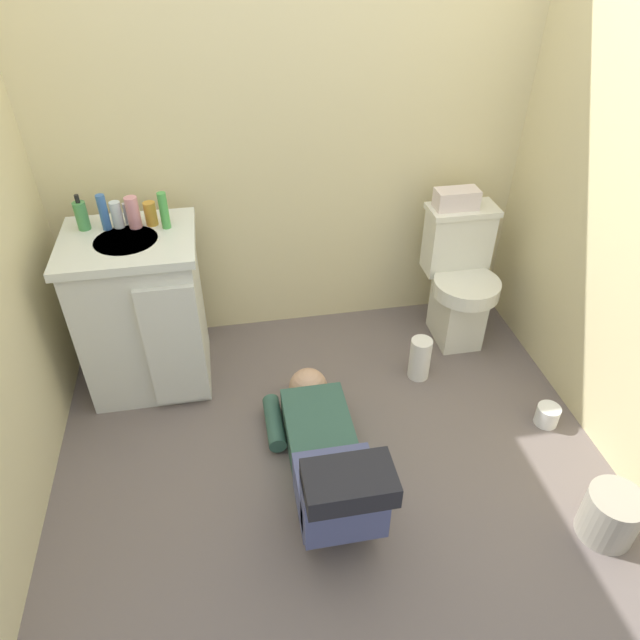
{
  "coord_description": "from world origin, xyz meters",
  "views": [
    {
      "loc": [
        -0.36,
        -1.78,
        2.06
      ],
      "look_at": [
        0.03,
        0.33,
        0.45
      ],
      "focal_mm": 32.32,
      "sensor_mm": 36.0,
      "label": 1
    }
  ],
  "objects_px": {
    "bottle_green": "(164,211)",
    "soap_dispenser": "(82,215)",
    "vanity_cabinet": "(143,311)",
    "bottle_blue": "(104,212)",
    "bottle_clear": "(117,215)",
    "person_plumber": "(327,457)",
    "toilet": "(459,279)",
    "paper_towel_roll": "(420,358)",
    "toilet_paper_roll": "(547,415)",
    "bottle_pink": "(133,212)",
    "trash_can": "(611,515)",
    "tissue_box": "(457,199)",
    "bottle_amber": "(151,214)",
    "faucet": "(126,213)"
  },
  "relations": [
    {
      "from": "bottle_clear",
      "to": "trash_can",
      "type": "bearing_deg",
      "value": -37.03
    },
    {
      "from": "bottle_clear",
      "to": "bottle_amber",
      "type": "relative_size",
      "value": 1.12
    },
    {
      "from": "toilet",
      "to": "paper_towel_roll",
      "type": "relative_size",
      "value": 3.19
    },
    {
      "from": "toilet",
      "to": "soap_dispenser",
      "type": "bearing_deg",
      "value": 178.35
    },
    {
      "from": "faucet",
      "to": "toilet_paper_roll",
      "type": "distance_m",
      "value": 2.19
    },
    {
      "from": "bottle_clear",
      "to": "bottle_blue",
      "type": "bearing_deg",
      "value": -169.48
    },
    {
      "from": "faucet",
      "to": "bottle_amber",
      "type": "xyz_separation_m",
      "value": [
        0.11,
        -0.03,
        0.0
      ]
    },
    {
      "from": "bottle_green",
      "to": "soap_dispenser",
      "type": "bearing_deg",
      "value": 171.72
    },
    {
      "from": "faucet",
      "to": "toilet_paper_roll",
      "type": "relative_size",
      "value": 0.91
    },
    {
      "from": "toilet",
      "to": "paper_towel_roll",
      "type": "distance_m",
      "value": 0.5
    },
    {
      "from": "bottle_pink",
      "to": "toilet_paper_roll",
      "type": "relative_size",
      "value": 1.33
    },
    {
      "from": "faucet",
      "to": "bottle_green",
      "type": "bearing_deg",
      "value": -22.55
    },
    {
      "from": "bottle_green",
      "to": "bottle_blue",
      "type": "bearing_deg",
      "value": 172.46
    },
    {
      "from": "soap_dispenser",
      "to": "toilet_paper_roll",
      "type": "bearing_deg",
      "value": -21.47
    },
    {
      "from": "trash_can",
      "to": "paper_towel_roll",
      "type": "distance_m",
      "value": 1.11
    },
    {
      "from": "bottle_blue",
      "to": "toilet_paper_roll",
      "type": "bearing_deg",
      "value": -22.01
    },
    {
      "from": "soap_dispenser",
      "to": "toilet_paper_roll",
      "type": "distance_m",
      "value": 2.35
    },
    {
      "from": "bottle_pink",
      "to": "trash_can",
      "type": "distance_m",
      "value": 2.36
    },
    {
      "from": "faucet",
      "to": "person_plumber",
      "type": "bearing_deg",
      "value": -52.73
    },
    {
      "from": "vanity_cabinet",
      "to": "bottle_green",
      "type": "relative_size",
      "value": 4.84
    },
    {
      "from": "person_plumber",
      "to": "bottle_amber",
      "type": "bearing_deg",
      "value": 123.83
    },
    {
      "from": "faucet",
      "to": "bottle_amber",
      "type": "height_order",
      "value": "bottle_amber"
    },
    {
      "from": "toilet",
      "to": "bottle_blue",
      "type": "distance_m",
      "value": 1.83
    },
    {
      "from": "person_plumber",
      "to": "bottle_green",
      "type": "xyz_separation_m",
      "value": [
        -0.57,
        0.91,
        0.73
      ]
    },
    {
      "from": "tissue_box",
      "to": "bottle_green",
      "type": "xyz_separation_m",
      "value": [
        -1.43,
        -0.09,
        0.1
      ]
    },
    {
      "from": "bottle_pink",
      "to": "trash_can",
      "type": "xyz_separation_m",
      "value": [
        1.76,
        -1.37,
        -0.78
      ]
    },
    {
      "from": "bottle_blue",
      "to": "trash_can",
      "type": "distance_m",
      "value": 2.46
    },
    {
      "from": "person_plumber",
      "to": "bottle_clear",
      "type": "distance_m",
      "value": 1.43
    },
    {
      "from": "toilet",
      "to": "soap_dispenser",
      "type": "xyz_separation_m",
      "value": [
        -1.85,
        0.05,
        0.52
      ]
    },
    {
      "from": "trash_can",
      "to": "bottle_green",
      "type": "bearing_deg",
      "value": 140.43
    },
    {
      "from": "tissue_box",
      "to": "bottle_amber",
      "type": "height_order",
      "value": "bottle_amber"
    },
    {
      "from": "vanity_cabinet",
      "to": "bottle_clear",
      "type": "xyz_separation_m",
      "value": [
        -0.04,
        0.12,
        0.46
      ]
    },
    {
      "from": "vanity_cabinet",
      "to": "soap_dispenser",
      "type": "relative_size",
      "value": 4.94
    },
    {
      "from": "person_plumber",
      "to": "bottle_blue",
      "type": "distance_m",
      "value": 1.46
    },
    {
      "from": "toilet",
      "to": "bottle_amber",
      "type": "xyz_separation_m",
      "value": [
        -1.55,
        0.04,
        0.51
      ]
    },
    {
      "from": "toilet_paper_roll",
      "to": "bottle_pink",
      "type": "bearing_deg",
      "value": 156.76
    },
    {
      "from": "soap_dispenser",
      "to": "bottle_amber",
      "type": "xyz_separation_m",
      "value": [
        0.3,
        -0.01,
        -0.01
      ]
    },
    {
      "from": "bottle_pink",
      "to": "toilet_paper_roll",
      "type": "height_order",
      "value": "bottle_pink"
    },
    {
      "from": "trash_can",
      "to": "toilet_paper_roll",
      "type": "xyz_separation_m",
      "value": [
        0.06,
        0.59,
        -0.06
      ]
    },
    {
      "from": "bottle_blue",
      "to": "bottle_clear",
      "type": "distance_m",
      "value": 0.06
    },
    {
      "from": "tissue_box",
      "to": "toilet_paper_roll",
      "type": "distance_m",
      "value": 1.15
    },
    {
      "from": "toilet",
      "to": "toilet_paper_roll",
      "type": "relative_size",
      "value": 6.82
    },
    {
      "from": "bottle_pink",
      "to": "person_plumber",
      "type": "bearing_deg",
      "value": -52.9
    },
    {
      "from": "toilet",
      "to": "vanity_cabinet",
      "type": "height_order",
      "value": "vanity_cabinet"
    },
    {
      "from": "vanity_cabinet",
      "to": "bottle_blue",
      "type": "bearing_deg",
      "value": 130.64
    },
    {
      "from": "vanity_cabinet",
      "to": "bottle_pink",
      "type": "bearing_deg",
      "value": 71.46
    },
    {
      "from": "tissue_box",
      "to": "bottle_clear",
      "type": "distance_m",
      "value": 1.65
    },
    {
      "from": "bottle_clear",
      "to": "paper_towel_roll",
      "type": "bearing_deg",
      "value": -14.65
    },
    {
      "from": "toilet_paper_roll",
      "to": "bottle_clear",
      "type": "bearing_deg",
      "value": 157.19
    },
    {
      "from": "soap_dispenser",
      "to": "trash_can",
      "type": "height_order",
      "value": "soap_dispenser"
    }
  ]
}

